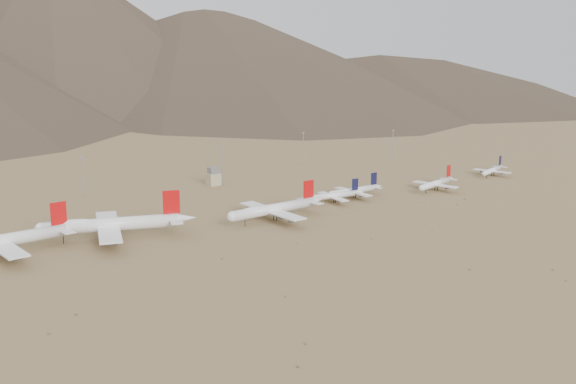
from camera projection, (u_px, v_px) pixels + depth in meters
ground at (274, 232)px, 369.45m from camera, size 3000.00×3000.00×0.00m
widebody_west at (2, 241)px, 328.69m from camera, size 71.88×55.53×21.36m
widebody_centre at (112, 224)px, 354.38m from camera, size 75.34×59.90×23.19m
widebody_east at (274, 209)px, 391.02m from camera, size 64.60×49.77×19.18m
narrowbody_a at (335, 195)px, 433.29m from camera, size 39.87×28.83×13.17m
narrowbody_b at (355, 190)px, 445.51m from camera, size 42.59×30.40×14.05m
narrowbody_c at (437, 183)px, 466.41m from camera, size 42.14×31.17×14.25m
narrowbody_d at (493, 170)px, 513.97m from camera, size 36.10×26.95×12.42m
control_tower at (213, 177)px, 481.61m from camera, size 8.00×8.00×12.00m
mast_west at (82, 175)px, 443.74m from camera, size 2.00×0.60×25.70m
mast_centre at (222, 164)px, 481.36m from camera, size 2.00×0.60×25.70m
mast_east at (303, 147)px, 551.23m from camera, size 2.00×0.60×25.70m
mast_far_east at (393, 144)px, 564.60m from camera, size 2.00×0.60×25.70m
desert_scrub at (321, 296)px, 279.18m from camera, size 391.94×178.91×0.91m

